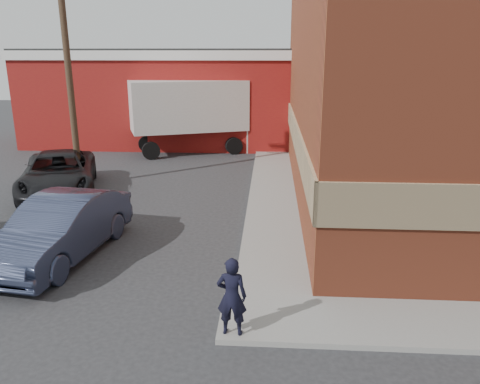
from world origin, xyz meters
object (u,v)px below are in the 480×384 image
(man, at_px, (232,296))
(suv_a, at_px, (59,174))
(warehouse, at_px, (168,95))
(utility_pole, at_px, (68,70))
(box_truck, at_px, (203,111))
(sedan, at_px, (61,228))

(man, height_order, suv_a, man)
(warehouse, xyz_separation_m, utility_pole, (-1.50, -11.00, 1.93))
(utility_pole, height_order, box_truck, utility_pole)
(man, bearing_deg, suv_a, -47.26)
(warehouse, bearing_deg, man, -74.94)
(warehouse, relative_size, suv_a, 2.79)
(suv_a, bearing_deg, box_truck, 42.16)
(utility_pole, bearing_deg, sedan, -71.25)
(warehouse, height_order, box_truck, warehouse)
(man, xyz_separation_m, suv_a, (-7.63, 9.39, -0.11))
(man, relative_size, suv_a, 0.27)
(warehouse, xyz_separation_m, sedan, (0.89, -18.05, -1.97))
(box_truck, bearing_deg, warehouse, 105.06)
(utility_pole, bearing_deg, man, -55.32)
(utility_pole, height_order, suv_a, utility_pole)
(warehouse, relative_size, box_truck, 1.95)
(warehouse, relative_size, sedan, 3.19)
(utility_pole, xyz_separation_m, suv_a, (-0.33, -1.16, -3.93))
(warehouse, height_order, man, warehouse)
(sedan, distance_m, box_truck, 14.48)
(suv_a, bearing_deg, man, -70.31)
(sedan, bearing_deg, man, -27.22)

